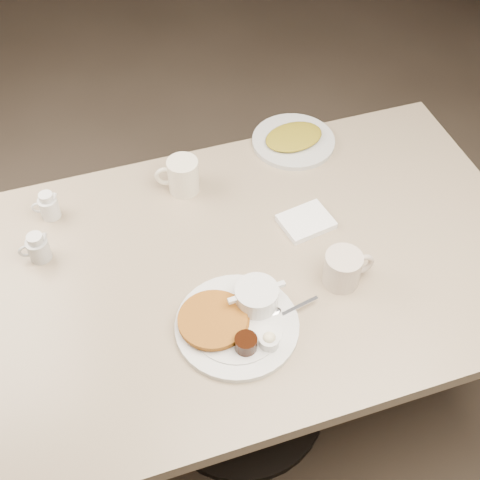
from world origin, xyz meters
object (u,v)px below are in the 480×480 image
object	(u,v)px
coffee_mug_near	(344,268)
creamer_left	(38,248)
diner_table	(242,303)
hash_plate	(293,140)
coffee_mug_far	(182,176)
main_plate	(238,318)
creamer_right	(48,206)

from	to	relation	value
coffee_mug_near	creamer_left	bearing A→B (deg)	156.28
diner_table	hash_plate	bearing A→B (deg)	53.50
creamer_left	diner_table	bearing A→B (deg)	-20.70
coffee_mug_far	hash_plate	distance (m)	0.37
diner_table	main_plate	size ratio (longest dim) A/B	4.19
coffee_mug_far	hash_plate	world-z (taller)	coffee_mug_far
diner_table	coffee_mug_far	world-z (taller)	coffee_mug_far
coffee_mug_near	creamer_left	xyz separation A→B (m)	(-0.69, 0.30, -0.01)
diner_table	coffee_mug_near	size ratio (longest dim) A/B	11.60
main_plate	coffee_mug_near	distance (m)	0.29
main_plate	coffee_mug_near	size ratio (longest dim) A/B	2.77
creamer_right	hash_plate	distance (m)	0.73
diner_table	creamer_right	xyz separation A→B (m)	(-0.43, 0.32, 0.21)
coffee_mug_far	creamer_left	distance (m)	0.42
main_plate	hash_plate	bearing A→B (deg)	57.42
creamer_right	diner_table	bearing A→B (deg)	-36.16
diner_table	coffee_mug_far	xyz separation A→B (m)	(-0.07, 0.31, 0.22)
coffee_mug_near	hash_plate	xyz separation A→B (m)	(0.07, 0.51, -0.03)
creamer_left	creamer_right	xyz separation A→B (m)	(0.04, 0.14, 0.00)
coffee_mug_near	coffee_mug_far	xyz separation A→B (m)	(-0.29, 0.43, 0.00)
main_plate	creamer_left	world-z (taller)	creamer_left
main_plate	creamer_right	world-z (taller)	creamer_right
creamer_left	hash_plate	distance (m)	0.79
hash_plate	diner_table	bearing A→B (deg)	-126.50
hash_plate	creamer_left	bearing A→B (deg)	-164.68
coffee_mug_near	creamer_right	size ratio (longest dim) A/B	1.62
diner_table	main_plate	xyz separation A→B (m)	(-0.07, -0.17, 0.19)
creamer_right	hash_plate	xyz separation A→B (m)	(0.72, 0.07, -0.02)
main_plate	coffee_mug_near	bearing A→B (deg)	8.42
main_plate	creamer_right	xyz separation A→B (m)	(-0.37, 0.48, 0.01)
diner_table	coffee_mug_far	distance (m)	0.38
diner_table	creamer_left	size ratio (longest dim) A/B	17.71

